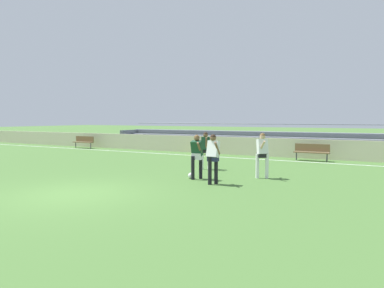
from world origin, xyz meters
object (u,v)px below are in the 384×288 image
bench_far_left (312,151)px  player_dark_dropping_back (206,147)px  bleacher_stand (264,141)px  player_dark_challenging (197,153)px  player_white_deep_cover (262,151)px  bench_near_wall_gap (84,141)px  trash_bin (196,148)px  player_white_pressing_high (213,154)px  soccer_ball (191,176)px

bench_far_left → player_dark_dropping_back: (-3.60, -5.49, 0.44)m
bleacher_stand → player_dark_challenging: bearing=-85.7°
player_dark_dropping_back → player_white_deep_cover: 3.09m
bleacher_stand → player_dark_challenging: size_ratio=13.65×
player_dark_dropping_back → player_white_deep_cover: (2.90, -1.05, 0.04)m
bench_near_wall_gap → trash_bin: bearing=-0.9°
player_white_pressing_high → bench_near_wall_gap: bearing=150.0°
bench_near_wall_gap → player_dark_challenging: (13.83, -7.91, 0.44)m
soccer_ball → player_dark_dropping_back: bearing=103.4°
trash_bin → player_white_pressing_high: 9.83m
player_dark_challenging → player_white_pressing_high: size_ratio=0.96×
player_dark_challenging → player_dark_dropping_back: 2.55m
bleacher_stand → bench_far_left: (3.62, -3.34, -0.22)m
bench_near_wall_gap → player_white_deep_cover: (15.90, -6.54, 0.48)m
player_dark_challenging → soccer_ball: size_ratio=7.53×
bench_far_left → player_white_pressing_high: bearing=-102.0°
trash_bin → player_dark_dropping_back: size_ratio=0.51×
bench_far_left → trash_bin: bench_far_left is taller
player_dark_challenging → player_dark_dropping_back: size_ratio=1.00×
player_white_pressing_high → player_dark_dropping_back: size_ratio=1.04×
bleacher_stand → player_dark_challenging: 11.28m
bench_near_wall_gap → player_dark_dropping_back: size_ratio=1.09×
player_dark_challenging → player_white_deep_cover: (2.07, 1.36, 0.04)m
bleacher_stand → player_white_pressing_high: bearing=-81.3°
player_dark_challenging → player_dark_dropping_back: bearing=108.9°
player_white_pressing_high → soccer_ball: 1.67m
player_white_pressing_high → player_white_deep_cover: 2.29m
bleacher_stand → player_white_deep_cover: 10.31m
bleacher_stand → player_dark_dropping_back: (0.02, -8.83, 0.22)m
bench_far_left → player_white_pressing_high: player_white_pressing_high is taller
player_dark_challenging → soccer_ball: player_dark_challenging is taller
bench_near_wall_gap → bench_far_left: bearing=0.0°
player_dark_dropping_back → player_white_pressing_high: bearing=-59.6°
bench_near_wall_gap → bench_far_left: (16.60, 0.00, 0.00)m
player_dark_dropping_back → bench_near_wall_gap: bearing=157.1°
bleacher_stand → soccer_ball: 11.26m
bleacher_stand → soccer_ball: (0.59, -11.22, -0.65)m
bench_far_left → player_dark_dropping_back: size_ratio=1.09×
player_dark_dropping_back → player_white_deep_cover: size_ratio=0.97×
bleacher_stand → bench_near_wall_gap: 13.40m
player_white_deep_cover → soccer_ball: player_white_deep_cover is taller
player_white_deep_cover → player_dark_dropping_back: bearing=160.1°
bench_far_left → player_dark_challenging: bearing=-109.3°
bleacher_stand → bench_near_wall_gap: (-12.98, -3.34, -0.22)m
bleacher_stand → player_white_deep_cover: bleacher_stand is taller
trash_bin → player_white_deep_cover: player_white_deep_cover is taller
trash_bin → soccer_ball: size_ratio=3.81×
bench_near_wall_gap → player_white_pressing_high: (14.79, -8.54, 0.49)m
player_white_pressing_high → player_dark_dropping_back: (-1.79, 3.05, -0.05)m
trash_bin → player_dark_challenging: (4.11, -7.76, 0.57)m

